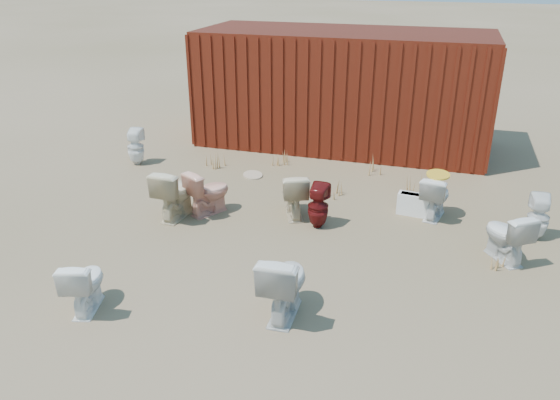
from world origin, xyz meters
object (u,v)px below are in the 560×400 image
(toilet_front_pink, at_px, (208,192))
(toilet_back_e, at_px, (538,217))
(toilet_back_a, at_px, (136,147))
(toilet_front_e, at_px, (506,236))
(loose_tank, at_px, (414,204))
(toilet_front_a, at_px, (84,284))
(toilet_front_c, at_px, (284,283))
(toilet_back_yellowlid, at_px, (435,196))
(toilet_back_beige_left, at_px, (294,194))
(toilet_front_maroon, at_px, (318,206))
(shipping_container, at_px, (343,89))
(toilet_back_beige_right, at_px, (175,193))

(toilet_front_pink, xyz_separation_m, toilet_back_e, (4.90, 0.58, -0.03))
(toilet_back_a, bearing_deg, toilet_front_e, 153.40)
(toilet_back_e, distance_m, loose_tank, 1.80)
(toilet_front_e, relative_size, loose_tank, 1.44)
(toilet_front_a, bearing_deg, toilet_front_c, 178.88)
(toilet_back_yellowlid, bearing_deg, toilet_back_beige_left, 27.55)
(toilet_front_pink, relative_size, toilet_back_e, 1.08)
(toilet_front_a, distance_m, toilet_back_beige_left, 3.52)
(toilet_front_a, xyz_separation_m, toilet_back_e, (5.20, 3.41, 0.00))
(toilet_front_a, height_order, toilet_back_a, toilet_back_a)
(toilet_front_pink, bearing_deg, toilet_front_e, -152.69)
(toilet_front_c, relative_size, toilet_back_beige_left, 1.12)
(toilet_front_c, relative_size, toilet_back_yellowlid, 1.18)
(toilet_front_pink, bearing_deg, toilet_front_maroon, -149.55)
(toilet_front_c, distance_m, toilet_front_e, 3.24)
(shipping_container, relative_size, toilet_front_e, 8.34)
(toilet_front_a, relative_size, toilet_back_yellowlid, 0.96)
(toilet_front_a, xyz_separation_m, toilet_back_beige_right, (-0.14, 2.55, 0.07))
(toilet_back_beige_left, bearing_deg, toilet_front_e, 148.14)
(toilet_back_yellowlid, bearing_deg, toilet_front_maroon, 39.69)
(toilet_back_beige_left, bearing_deg, toilet_back_a, -43.55)
(toilet_back_beige_right, bearing_deg, toilet_front_e, -175.38)
(toilet_front_c, xyz_separation_m, toilet_front_e, (2.49, 2.07, -0.06))
(toilet_front_e, distance_m, toilet_back_beige_right, 4.85)
(shipping_container, bearing_deg, toilet_back_beige_left, -89.71)
(toilet_back_beige_right, bearing_deg, toilet_front_maroon, -168.74)
(toilet_front_pink, bearing_deg, loose_tank, -134.26)
(toilet_back_beige_right, bearing_deg, toilet_back_yellowlid, -159.43)
(shipping_container, xyz_separation_m, toilet_front_pink, (-1.30, -4.23, -0.83))
(toilet_front_maroon, distance_m, toilet_back_beige_left, 0.54)
(toilet_front_a, distance_m, toilet_back_a, 4.93)
(toilet_front_c, relative_size, loose_tank, 1.66)
(toilet_front_a, bearing_deg, toilet_back_yellowlid, -150.42)
(toilet_front_maroon, bearing_deg, toilet_back_a, -16.67)
(toilet_front_maroon, distance_m, toilet_front_e, 2.64)
(toilet_back_yellowlid, distance_m, loose_tank, 0.36)
(toilet_front_a, xyz_separation_m, toilet_front_c, (2.22, 0.56, 0.08))
(toilet_front_pink, relative_size, toilet_back_a, 1.02)
(toilet_front_a, relative_size, toilet_back_a, 0.94)
(toilet_front_c, height_order, toilet_back_yellowlid, toilet_front_c)
(toilet_front_pink, distance_m, toilet_back_beige_left, 1.36)
(toilet_front_e, height_order, loose_tank, toilet_front_e)
(toilet_front_pink, distance_m, toilet_front_maroon, 1.79)
(shipping_container, relative_size, toilet_front_c, 7.22)
(toilet_back_beige_left, distance_m, loose_tank, 1.92)
(toilet_back_e, bearing_deg, toilet_back_yellowlid, -14.34)
(toilet_front_c, distance_m, toilet_back_beige_left, 2.64)
(shipping_container, bearing_deg, toilet_front_pink, -107.14)
(toilet_front_e, relative_size, toilet_back_beige_left, 0.97)
(toilet_back_a, bearing_deg, toilet_back_yellowlid, 161.34)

